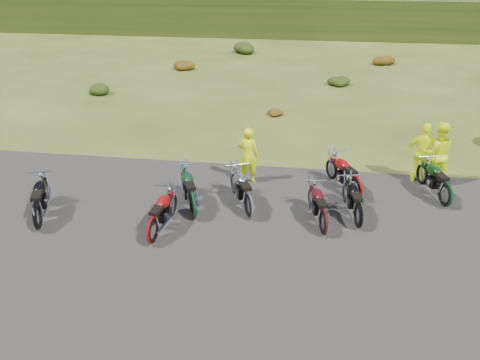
% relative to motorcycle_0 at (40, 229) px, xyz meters
% --- Properties ---
extents(ground, '(300.00, 300.00, 0.00)m').
position_rel_motorcycle_0_xyz_m(ground, '(5.53, 0.55, 0.00)').
color(ground, '#2E3E14').
rests_on(ground, ground).
extents(gravel_pad, '(20.00, 12.00, 0.04)m').
position_rel_motorcycle_0_xyz_m(gravel_pad, '(5.53, -1.45, 0.00)').
color(gravel_pad, black).
rests_on(gravel_pad, ground).
extents(hill_slope, '(300.00, 45.97, 9.37)m').
position_rel_motorcycle_0_xyz_m(hill_slope, '(5.53, 50.55, 0.00)').
color(hill_slope, '#293C14').
rests_on(hill_slope, ground).
extents(shrub_1, '(1.03, 1.03, 0.61)m').
position_rel_motorcycle_0_xyz_m(shrub_1, '(-3.57, 11.85, 0.31)').
color(shrub_1, black).
rests_on(shrub_1, ground).
extents(shrub_2, '(1.30, 1.30, 0.77)m').
position_rel_motorcycle_0_xyz_m(shrub_2, '(-0.67, 17.15, 0.38)').
color(shrub_2, '#632C0C').
rests_on(shrub_2, ground).
extents(shrub_3, '(1.56, 1.56, 0.92)m').
position_rel_motorcycle_0_xyz_m(shrub_3, '(2.23, 22.45, 0.46)').
color(shrub_3, black).
rests_on(shrub_3, ground).
extents(shrub_4, '(0.77, 0.77, 0.45)m').
position_rel_motorcycle_0_xyz_m(shrub_4, '(5.13, 9.75, 0.23)').
color(shrub_4, '#632C0C').
rests_on(shrub_4, ground).
extents(shrub_5, '(1.03, 1.03, 0.61)m').
position_rel_motorcycle_0_xyz_m(shrub_5, '(8.03, 15.05, 0.31)').
color(shrub_5, black).
rests_on(shrub_5, ground).
extents(shrub_6, '(1.30, 1.30, 0.77)m').
position_rel_motorcycle_0_xyz_m(shrub_6, '(10.93, 20.35, 0.38)').
color(shrub_6, '#632C0C').
rests_on(shrub_6, ground).
extents(motorcycle_0, '(1.34, 2.15, 1.07)m').
position_rel_motorcycle_0_xyz_m(motorcycle_0, '(0.00, 0.00, 0.00)').
color(motorcycle_0, black).
rests_on(motorcycle_0, ground).
extents(motorcycle_1, '(0.80, 1.96, 1.00)m').
position_rel_motorcycle_0_xyz_m(motorcycle_1, '(3.04, -0.19, 0.00)').
color(motorcycle_1, maroon).
rests_on(motorcycle_1, ground).
extents(motorcycle_2, '(1.42, 2.15, 1.07)m').
position_rel_motorcycle_0_xyz_m(motorcycle_2, '(3.72, 1.09, 0.00)').
color(motorcycle_2, black).
rests_on(motorcycle_2, ground).
extents(motorcycle_3, '(1.45, 2.12, 1.06)m').
position_rel_motorcycle_0_xyz_m(motorcycle_3, '(5.16, 1.30, 0.00)').
color(motorcycle_3, '#A8A9AD').
rests_on(motorcycle_3, ground).
extents(motorcycle_4, '(1.04, 1.96, 0.98)m').
position_rel_motorcycle_0_xyz_m(motorcycle_4, '(7.06, 0.78, 0.00)').
color(motorcycle_4, '#450B11').
rests_on(motorcycle_4, ground).
extents(motorcycle_5, '(0.95, 1.95, 0.98)m').
position_rel_motorcycle_0_xyz_m(motorcycle_5, '(7.94, 1.22, 0.00)').
color(motorcycle_5, black).
rests_on(motorcycle_5, ground).
extents(motorcycle_6, '(1.50, 2.06, 1.04)m').
position_rel_motorcycle_0_xyz_m(motorcycle_6, '(7.96, 2.71, 0.00)').
color(motorcycle_6, maroon).
rests_on(motorcycle_6, ground).
extents(motorcycle_7, '(1.15, 2.08, 1.03)m').
position_rel_motorcycle_0_xyz_m(motorcycle_7, '(10.36, 2.65, 0.00)').
color(motorcycle_7, black).
rests_on(motorcycle_7, ground).
extents(person_middle, '(0.67, 0.48, 1.71)m').
position_rel_motorcycle_0_xyz_m(person_middle, '(4.87, 3.39, 0.86)').
color(person_middle, '#D7ED0C').
rests_on(person_middle, ground).
extents(person_right_a, '(0.97, 0.78, 1.92)m').
position_rel_motorcycle_0_xyz_m(person_right_a, '(10.33, 4.06, 0.96)').
color(person_right_a, '#D7ED0C').
rests_on(person_right_a, ground).
extents(person_right_b, '(1.13, 0.62, 1.83)m').
position_rel_motorcycle_0_xyz_m(person_right_b, '(9.97, 4.14, 0.92)').
color(person_right_b, '#D7ED0C').
rests_on(person_right_b, ground).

